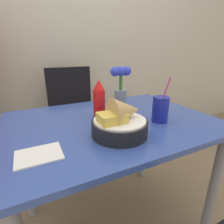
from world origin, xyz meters
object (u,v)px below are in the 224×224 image
at_px(chair_far_window, 73,111).
at_px(food_basket, 121,121).
at_px(ketchup_bottle, 99,101).
at_px(flower_vase, 121,87).
at_px(drink_cup, 160,110).

bearing_deg(chair_far_window, food_basket, -91.27).
bearing_deg(ketchup_bottle, flower_vase, 32.28).
bearing_deg(flower_vase, drink_cup, -76.84).
relative_size(chair_far_window, drink_cup, 4.19).
height_order(ketchup_bottle, flower_vase, flower_vase).
bearing_deg(chair_far_window, flower_vase, -76.15).
height_order(chair_far_window, ketchup_bottle, ketchup_bottle).
relative_size(food_basket, ketchup_bottle, 1.16).
distance_m(chair_far_window, food_basket, 0.97).
xyz_separation_m(drink_cup, flower_vase, (-0.07, 0.28, 0.07)).
bearing_deg(food_basket, flower_vase, 61.83).
height_order(chair_far_window, food_basket, chair_far_window).
relative_size(chair_far_window, flower_vase, 3.74).
distance_m(drink_cup, flower_vase, 0.30).
relative_size(food_basket, flower_vase, 0.94).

